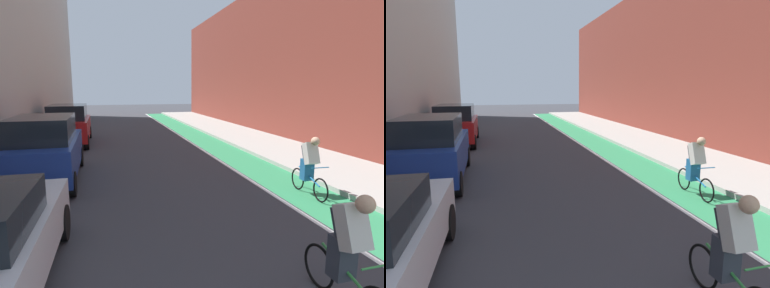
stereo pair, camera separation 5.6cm
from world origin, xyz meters
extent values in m
plane|color=#38383D|center=(0.00, 14.57, 0.00)|extent=(81.72, 81.72, 0.00)
cube|color=#2D8451|center=(3.56, 16.57, 0.00)|extent=(1.60, 37.15, 0.00)
cube|color=white|center=(2.66, 16.57, 0.00)|extent=(0.12, 37.15, 0.00)
cube|color=#A8A59E|center=(6.07, 16.57, 0.07)|extent=(3.41, 37.15, 0.14)
cube|color=brown|center=(8.97, 18.57, 4.47)|extent=(2.40, 33.15, 8.93)
cylinder|color=black|center=(-2.40, 6.22, 0.33)|extent=(0.23, 0.66, 0.66)
cube|color=navy|center=(-3.31, 10.47, 0.80)|extent=(1.88, 4.60, 0.95)
cube|color=black|center=(-3.31, 10.24, 1.60)|extent=(1.64, 2.77, 0.75)
cylinder|color=black|center=(-4.17, 12.20, 0.33)|extent=(0.23, 0.66, 0.66)
cylinder|color=black|center=(-2.51, 12.22, 0.33)|extent=(0.23, 0.66, 0.66)
cylinder|color=black|center=(-4.12, 8.71, 0.33)|extent=(0.23, 0.66, 0.66)
cylinder|color=black|center=(-2.46, 8.73, 0.33)|extent=(0.23, 0.66, 0.66)
cube|color=red|center=(-3.31, 17.21, 0.80)|extent=(1.93, 4.67, 0.95)
cube|color=black|center=(-3.31, 16.98, 1.60)|extent=(1.69, 2.81, 0.75)
cylinder|color=black|center=(-4.19, 18.98, 0.33)|extent=(0.23, 0.66, 0.66)
cylinder|color=black|center=(-2.47, 19.00, 0.33)|extent=(0.23, 0.66, 0.66)
cylinder|color=black|center=(-4.16, 15.43, 0.33)|extent=(0.23, 0.66, 0.66)
cylinder|color=black|center=(-2.43, 15.44, 0.33)|extent=(0.23, 0.66, 0.66)
torus|color=black|center=(1.28, 3.75, 0.31)|extent=(0.05, 0.63, 0.62)
cylinder|color=#338C3F|center=(1.29, 3.22, 0.53)|extent=(0.06, 0.96, 0.33)
cylinder|color=#338C3F|center=(1.29, 3.41, 0.61)|extent=(0.04, 0.12, 0.55)
cylinder|color=#338C3F|center=(1.30, 2.78, 0.86)|extent=(0.48, 0.03, 0.02)
cube|color=#333842|center=(1.29, 3.33, 0.68)|extent=(0.28, 0.25, 0.56)
cube|color=beige|center=(1.30, 3.20, 1.14)|extent=(0.33, 0.41, 0.60)
sphere|color=tan|center=(1.30, 3.04, 1.48)|extent=(0.22, 0.22, 0.22)
cube|color=#333842|center=(1.29, 3.32, 1.16)|extent=(0.27, 0.28, 0.39)
torus|color=black|center=(3.52, 6.72, 0.30)|extent=(0.06, 0.60, 0.60)
torus|color=black|center=(3.56, 7.77, 0.30)|extent=(0.06, 0.60, 0.60)
cylinder|color=#1966A5|center=(3.54, 7.25, 0.52)|extent=(0.07, 0.96, 0.33)
cylinder|color=#1966A5|center=(3.54, 7.43, 0.60)|extent=(0.04, 0.12, 0.55)
cylinder|color=#1966A5|center=(3.52, 6.80, 0.85)|extent=(0.48, 0.04, 0.02)
cube|color=#1E598C|center=(3.54, 7.35, 0.67)|extent=(0.29, 0.25, 0.56)
cube|color=beige|center=(3.54, 7.22, 1.13)|extent=(0.33, 0.41, 0.60)
sphere|color=tan|center=(3.53, 7.07, 1.47)|extent=(0.22, 0.22, 0.22)
cube|color=#333842|center=(3.54, 7.35, 1.15)|extent=(0.27, 0.28, 0.39)
camera|label=1|loc=(-1.52, 0.17, 2.79)|focal=30.14mm
camera|label=2|loc=(-1.47, 0.16, 2.79)|focal=30.14mm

